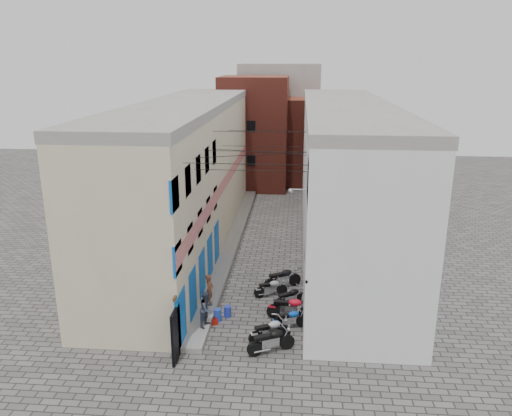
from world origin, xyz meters
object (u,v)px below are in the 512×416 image
(red_crate, at_px, (213,322))
(motorcycle_b, at_px, (270,330))
(motorcycle_d, at_px, (290,307))
(water_jug_near, at_px, (217,315))
(motorcycle_e, at_px, (291,297))
(motorcycle_c, at_px, (290,318))
(person_a, at_px, (209,290))
(water_jug_far, at_px, (228,311))
(motorcycle_g, at_px, (283,277))
(person_b, at_px, (207,309))
(motorcycle_a, at_px, (271,339))
(motorcycle_f, at_px, (271,287))

(red_crate, bearing_deg, motorcycle_b, -24.51)
(motorcycle_d, distance_m, water_jug_near, 3.35)
(motorcycle_e, relative_size, red_crate, 4.87)
(motorcycle_c, bearing_deg, person_a, -128.90)
(water_jug_far, relative_size, red_crate, 1.37)
(motorcycle_g, distance_m, red_crate, 4.97)
(motorcycle_e, relative_size, person_b, 1.15)
(red_crate, bearing_deg, person_a, 105.77)
(motorcycle_c, bearing_deg, water_jug_near, -114.75)
(water_jug_near, xyz_separation_m, red_crate, (-0.15, -0.32, -0.17))
(motorcycle_b, bearing_deg, motorcycle_e, 138.93)
(motorcycle_b, distance_m, red_crate, 2.94)
(person_a, relative_size, water_jug_near, 2.67)
(motorcycle_b, bearing_deg, water_jug_far, -159.59)
(motorcycle_b, xyz_separation_m, red_crate, (-2.65, 1.21, -0.44))
(person_a, bearing_deg, motorcycle_c, -106.00)
(motorcycle_b, xyz_separation_m, water_jug_far, (-2.09, 1.94, -0.29))
(motorcycle_a, height_order, water_jug_near, motorcycle_a)
(motorcycle_f, bearing_deg, person_a, -80.64)
(motorcycle_a, relative_size, motorcycle_c, 1.20)
(motorcycle_b, relative_size, motorcycle_f, 1.10)
(motorcycle_b, distance_m, person_b, 2.91)
(water_jug_near, distance_m, water_jug_far, 0.58)
(motorcycle_e, bearing_deg, red_crate, -94.04)
(motorcycle_e, height_order, person_a, person_a)
(motorcycle_b, height_order, person_a, person_a)
(person_a, bearing_deg, motorcycle_a, -132.77)
(motorcycle_a, bearing_deg, motorcycle_f, 157.85)
(motorcycle_f, relative_size, water_jug_far, 3.32)
(motorcycle_c, xyz_separation_m, water_jug_near, (-3.30, 0.39, -0.21))
(motorcycle_f, xyz_separation_m, motorcycle_g, (0.56, 0.97, 0.11))
(motorcycle_e, bearing_deg, motorcycle_a, -43.48)
(motorcycle_f, relative_size, red_crate, 4.55)
(motorcycle_b, relative_size, water_jug_near, 3.35)
(person_a, bearing_deg, motorcycle_g, -48.16)
(water_jug_far, bearing_deg, motorcycle_d, 0.39)
(person_a, bearing_deg, red_crate, -159.39)
(motorcycle_a, bearing_deg, person_b, -142.57)
(person_b, xyz_separation_m, water_jug_far, (0.71, 1.31, -0.80))
(motorcycle_c, distance_m, person_a, 4.14)
(water_jug_near, height_order, water_jug_far, water_jug_near)
(motorcycle_b, xyz_separation_m, motorcycle_g, (0.34, 5.15, 0.06))
(motorcycle_c, bearing_deg, motorcycle_b, -53.37)
(motorcycle_a, height_order, motorcycle_g, motorcycle_g)
(water_jug_far, bearing_deg, person_a, 145.17)
(red_crate, bearing_deg, water_jug_near, 64.48)
(motorcycle_c, distance_m, red_crate, 3.47)
(motorcycle_e, distance_m, red_crate, 3.98)
(motorcycle_e, bearing_deg, motorcycle_d, -33.44)
(person_a, distance_m, person_b, 1.98)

